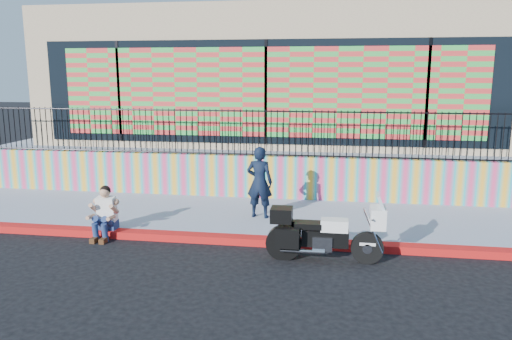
# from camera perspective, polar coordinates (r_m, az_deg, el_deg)

# --- Properties ---
(ground) EXTENTS (90.00, 90.00, 0.00)m
(ground) POSITION_cam_1_polar(r_m,az_deg,el_deg) (10.13, -2.17, -8.37)
(ground) COLOR black
(ground) RESTS_ON ground
(red_curb) EXTENTS (16.00, 0.30, 0.15)m
(red_curb) POSITION_cam_1_polar(r_m,az_deg,el_deg) (10.11, -2.18, -7.97)
(red_curb) COLOR red
(red_curb) RESTS_ON ground
(sidewalk) EXTENTS (16.00, 3.00, 0.15)m
(sidewalk) POSITION_cam_1_polar(r_m,az_deg,el_deg) (11.66, -0.60, -5.37)
(sidewalk) COLOR gray
(sidewalk) RESTS_ON ground
(mural_wall) EXTENTS (16.00, 0.20, 1.10)m
(mural_wall) POSITION_cam_1_polar(r_m,az_deg,el_deg) (13.04, 0.57, -0.77)
(mural_wall) COLOR #ED3E75
(mural_wall) RESTS_ON sidewalk
(metal_fence) EXTENTS (15.80, 0.04, 1.20)m
(metal_fence) POSITION_cam_1_polar(r_m,az_deg,el_deg) (12.85, 0.58, 4.25)
(metal_fence) COLOR black
(metal_fence) RESTS_ON mural_wall
(elevated_platform) EXTENTS (16.00, 10.00, 1.25)m
(elevated_platform) POSITION_cam_1_polar(r_m,az_deg,el_deg) (18.03, 2.96, 2.26)
(elevated_platform) COLOR gray
(elevated_platform) RESTS_ON ground
(storefront_building) EXTENTS (14.00, 8.06, 4.00)m
(storefront_building) POSITION_cam_1_polar(r_m,az_deg,el_deg) (17.61, 2.97, 10.62)
(storefront_building) COLOR tan
(storefront_building) RESTS_ON elevated_platform
(police_motorcycle) EXTENTS (2.08, 0.69, 1.30)m
(police_motorcycle) POSITION_cam_1_polar(r_m,az_deg,el_deg) (9.13, 7.66, -7.07)
(police_motorcycle) COLOR black
(police_motorcycle) RESTS_ON ground
(police_officer) EXTENTS (0.63, 0.45, 1.62)m
(police_officer) POSITION_cam_1_polar(r_m,az_deg,el_deg) (11.18, 0.41, -1.40)
(police_officer) COLOR black
(police_officer) RESTS_ON sidewalk
(seated_man) EXTENTS (0.54, 0.71, 1.06)m
(seated_man) POSITION_cam_1_polar(r_m,az_deg,el_deg) (10.75, -17.01, -5.20)
(seated_man) COLOR navy
(seated_man) RESTS_ON ground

